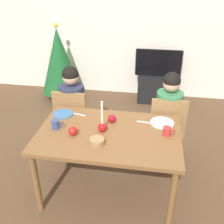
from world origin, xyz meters
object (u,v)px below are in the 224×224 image
(chair_right, at_px, (167,126))
(dining_table, at_px, (109,139))
(tv, at_px, (158,63))
(apple_by_left_plate, at_px, (112,119))
(chair_left, at_px, (73,118))
(mug_right, at_px, (167,131))
(tv_stand, at_px, (156,88))
(mug_left, at_px, (56,124))
(candle_centerpiece, at_px, (102,125))
(person_left_child, at_px, (73,112))
(plate_left, at_px, (63,114))
(person_right_child, at_px, (167,120))
(plate_right, at_px, (162,123))
(apple_near_candle, at_px, (73,131))
(christmas_tree, at_px, (59,61))
(bowl_walnuts, at_px, (97,141))

(chair_right, bearing_deg, dining_table, -134.41)
(tv, distance_m, apple_by_left_plate, 2.15)
(dining_table, xyz_separation_m, chair_left, (-0.56, 0.61, -0.15))
(chair_left, distance_m, mug_right, 1.29)
(tv_stand, xyz_separation_m, mug_left, (-0.99, -2.31, 0.56))
(tv, xyz_separation_m, mug_left, (-0.99, -2.31, 0.09))
(tv_stand, xyz_separation_m, candle_centerpiece, (-0.53, -2.29, 0.58))
(chair_right, bearing_deg, person_left_child, 178.40)
(dining_table, bearing_deg, mug_left, -178.79)
(chair_left, relative_size, mug_left, 7.39)
(dining_table, height_order, candle_centerpiece, candle_centerpiece)
(person_left_child, height_order, apple_by_left_plate, person_left_child)
(chair_left, distance_m, plate_left, 0.41)
(candle_centerpiece, relative_size, plate_left, 1.48)
(dining_table, relative_size, chair_left, 1.56)
(apple_by_left_plate, bearing_deg, tv, 77.58)
(person_left_child, xyz_separation_m, person_right_child, (1.16, 0.00, 0.00))
(plate_right, bearing_deg, plate_left, 179.33)
(apple_near_candle, bearing_deg, plate_right, 22.70)
(plate_left, height_order, mug_right, mug_right)
(christmas_tree, bearing_deg, tv_stand, 5.07)
(tv_stand, xyz_separation_m, mug_right, (0.10, -2.25, 0.55))
(chair_left, bearing_deg, tv, 58.81)
(tv, height_order, plate_left, tv)
(person_right_child, bearing_deg, person_left_child, 180.00)
(person_right_child, bearing_deg, mug_right, -93.19)
(person_right_child, height_order, plate_left, person_right_child)
(apple_near_candle, bearing_deg, plate_left, 121.22)
(tv, bearing_deg, person_right_child, -85.39)
(tv, bearing_deg, bowl_walnuts, -102.07)
(plate_left, height_order, mug_left, mug_left)
(plate_left, bearing_deg, candle_centerpiece, -27.86)
(tv, relative_size, mug_right, 6.58)
(chair_left, xyz_separation_m, person_right_child, (1.16, 0.03, 0.06))
(person_right_child, distance_m, mug_right, 0.63)
(dining_table, xyz_separation_m, bowl_walnuts, (-0.07, -0.20, 0.11))
(person_left_child, xyz_separation_m, plate_right, (1.08, -0.38, 0.19))
(person_right_child, relative_size, christmas_tree, 0.87)
(person_right_child, bearing_deg, christmas_tree, 140.91)
(person_left_child, xyz_separation_m, tv_stand, (1.03, 1.66, -0.33))
(chair_right, xyz_separation_m, christmas_tree, (-1.86, 1.54, 0.19))
(chair_left, relative_size, apple_by_left_plate, 10.89)
(candle_centerpiece, distance_m, mug_right, 0.63)
(mug_right, relative_size, apple_by_left_plate, 1.45)
(person_right_child, bearing_deg, chair_left, -178.40)
(mug_right, bearing_deg, mug_left, -176.87)
(tv_stand, bearing_deg, candle_centerpiece, -102.99)
(tv_stand, xyz_separation_m, plate_left, (-1.02, -2.03, 0.52))
(mug_right, bearing_deg, chair_left, 153.60)
(person_right_child, bearing_deg, tv_stand, 94.61)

